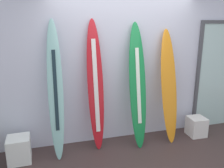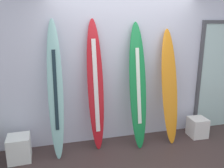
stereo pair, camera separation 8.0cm
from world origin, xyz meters
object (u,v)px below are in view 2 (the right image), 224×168
surfboard_emerald (138,86)px  glass_door (224,74)px  surfboard_sunset (170,88)px  display_block_center (19,148)px  display_block_left (197,127)px  surfboard_seafoam (55,91)px  surfboard_crimson (96,86)px

surfboard_emerald → glass_door: 1.92m
surfboard_emerald → surfboard_sunset: size_ratio=1.06×
display_block_center → display_block_left: bearing=-0.0°
surfboard_seafoam → display_block_left: bearing=-1.5°
surfboard_seafoam → display_block_left: (2.53, -0.07, -0.87)m
glass_door → surfboard_seafoam: bearing=-175.5°
surfboard_crimson → display_block_center: bearing=-173.4°
surfboard_crimson → display_block_left: surfboard_crimson is taller
surfboard_sunset → glass_door: 1.34m
display_block_left → display_block_center: size_ratio=0.90×
surfboard_seafoam → display_block_center: size_ratio=5.40×
surfboard_emerald → display_block_center: (-1.94, -0.06, -0.85)m
display_block_left → display_block_center: bearing=180.0°
surfboard_crimson → surfboard_emerald: size_ratio=1.02×
surfboard_sunset → glass_door: bearing=11.1°
surfboard_sunset → display_block_center: size_ratio=5.00×
display_block_center → glass_door: (3.84, 0.32, 0.89)m
display_block_center → surfboard_sunset: bearing=1.5°
surfboard_seafoam → surfboard_emerald: surfboard_seafoam is taller
surfboard_emerald → glass_door: (1.90, 0.26, 0.04)m
display_block_left → glass_door: glass_door is taller
surfboard_emerald → surfboard_crimson: bearing=173.1°
surfboard_seafoam → glass_door: bearing=4.5°
surfboard_seafoam → display_block_center: bearing=-173.7°
surfboard_emerald → glass_door: size_ratio=0.99×
glass_door → display_block_center: bearing=-175.2°
surfboard_seafoam → surfboard_sunset: (1.94, -0.00, -0.07)m
surfboard_seafoam → display_block_left: size_ratio=6.00×
display_block_center → surfboard_crimson: bearing=6.6°
surfboard_seafoam → glass_door: 3.25m
surfboard_emerald → display_block_center: 2.12m
display_block_center → glass_door: size_ratio=0.19×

